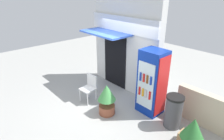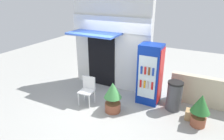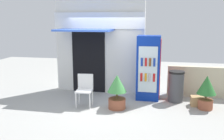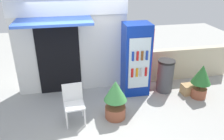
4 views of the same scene
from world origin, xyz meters
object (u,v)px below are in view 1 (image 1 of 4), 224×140
cardboard_box (186,138)px  plastic_chair (90,86)px  potted_plant_near_shop (107,98)px  drink_cooler (152,83)px  trash_bin (173,111)px  potted_plant_curbside (192,133)px

cardboard_box → plastic_chair: bearing=-169.2°
plastic_chair → potted_plant_near_shop: size_ratio=0.94×
drink_cooler → potted_plant_near_shop: size_ratio=2.04×
trash_bin → potted_plant_curbside: bearing=-33.6°
drink_cooler → plastic_chair: bearing=-150.0°
drink_cooler → cardboard_box: drink_cooler is taller
cardboard_box → potted_plant_curbside: bearing=-48.7°
potted_plant_curbside → trash_bin: 0.94m
plastic_chair → potted_plant_near_shop: potted_plant_near_shop is taller
trash_bin → cardboard_box: bearing=-26.9°
plastic_chair → cardboard_box: (3.16, 0.60, -0.39)m
plastic_chair → cardboard_box: size_ratio=2.59×
cardboard_box → trash_bin: bearing=153.1°
potted_plant_near_shop → potted_plant_curbside: bearing=10.4°
plastic_chair → trash_bin: (2.57, 0.90, -0.06)m
plastic_chair → cardboard_box: bearing=10.8°
potted_plant_near_shop → trash_bin: (1.62, 0.96, -0.06)m
drink_cooler → potted_plant_curbside: size_ratio=2.08×
plastic_chair → cardboard_box: plastic_chair is taller
potted_plant_near_shop → potted_plant_curbside: potted_plant_near_shop is taller
drink_cooler → cardboard_box: size_ratio=5.61×
potted_plant_near_shop → cardboard_box: size_ratio=2.75×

